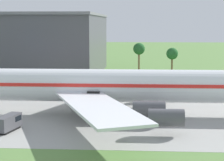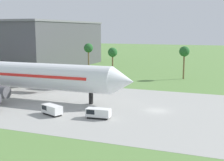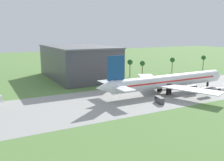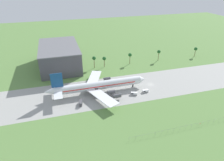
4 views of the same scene
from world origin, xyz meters
TOP-DOWN VIEW (x-y plane):
  - ground_plane at (0.00, 0.00)m, footprint 600.00×600.00m
  - taxiway_strip at (0.00, 0.00)m, footprint 320.00×44.00m
  - jet_airliner at (-44.78, 0.43)m, footprint 78.99×59.01m
  - baggage_tug at (-9.63, -9.94)m, footprint 4.94×2.42m
  - fuel_truck at (-19.46, -10.97)m, footprint 5.21×3.73m
  - catering_van at (-60.11, -12.54)m, footprint 3.27×6.18m
  - perimeter_fence at (0.00, -55.00)m, footprint 80.10×0.10m
  - no_stopping_sign at (5.63, -55.31)m, footprint 0.44×0.08m
  - terminal_building at (-69.51, 60.87)m, footprint 36.72×61.20m
  - palm_tree_row at (8.15, 46.48)m, footprint 118.50×3.60m

SIDE VIEW (x-z plane):
  - ground_plane at x=0.00m, z-range 0.00..0.00m
  - taxiway_strip at x=0.00m, z-range 0.00..0.02m
  - no_stopping_sign at x=5.63m, z-range 0.21..1.89m
  - baggage_tug at x=-9.63m, z-range 0.10..2.10m
  - fuel_truck at x=-19.46m, z-range 0.10..2.17m
  - perimeter_fence at x=0.00m, z-range 0.40..2.50m
  - catering_van at x=-60.11m, z-range 0.10..2.82m
  - jet_airliner at x=-44.78m, z-range -4.16..15.90m
  - palm_tree_row at x=8.15m, z-range 3.16..15.16m
  - terminal_building at x=-69.51m, z-range 0.02..21.15m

